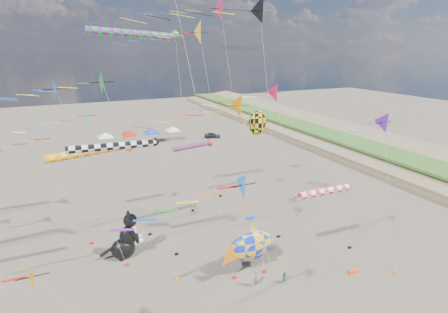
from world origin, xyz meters
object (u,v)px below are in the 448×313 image
at_px(person_adult, 256,278).
at_px(parked_car, 212,135).
at_px(child_blue, 241,251).
at_px(child_green, 285,277).
at_px(cat_inflatable, 125,234).
at_px(fish_inflatable, 250,246).

xyz_separation_m(person_adult, parked_car, (17.59, 51.99, -0.17)).
bearing_deg(parked_car, child_blue, -174.80).
bearing_deg(child_green, parked_car, 83.52).
height_order(cat_inflatable, parked_car, cat_inflatable).
height_order(child_green, child_blue, child_green).
relative_size(cat_inflatable, parked_car, 1.31).
relative_size(person_adult, child_green, 1.45).
distance_m(person_adult, parked_car, 54.88).
relative_size(person_adult, parked_car, 0.43).
distance_m(person_adult, child_blue, 4.98).
xyz_separation_m(cat_inflatable, person_adult, (9.84, -9.78, -1.69)).
bearing_deg(child_blue, person_adult, -142.86).
relative_size(cat_inflatable, fish_inflatable, 0.80).
xyz_separation_m(fish_inflatable, parked_car, (16.88, 49.61, -1.99)).
bearing_deg(child_green, person_adult, 173.40).
distance_m(fish_inflatable, parked_car, 52.44).
height_order(fish_inflatable, child_green, fish_inflatable).
height_order(person_adult, child_blue, person_adult).
height_order(cat_inflatable, child_green, cat_inflatable).
bearing_deg(parked_car, cat_inflatable, 171.50).
relative_size(fish_inflatable, child_green, 5.50).
distance_m(child_blue, parked_car, 49.95).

